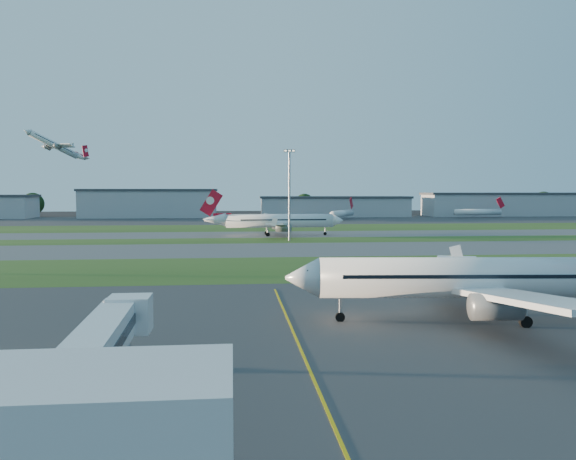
{
  "coord_description": "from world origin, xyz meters",
  "views": [
    {
      "loc": [
        -0.97,
        -49.46,
        14.19
      ],
      "look_at": [
        9.15,
        52.81,
        7.0
      ],
      "focal_mm": 35.0,
      "sensor_mm": 36.0,
      "label": 1
    }
  ],
  "objects": [
    {
      "name": "tree_east",
      "position": [
        115.0,
        267.0,
        6.16
      ],
      "size": [
        10.45,
        10.45,
        11.4
      ],
      "color": "black",
      "rests_on": "ground"
    },
    {
      "name": "apron_far",
      "position": [
        0.0,
        225.0,
        0.01
      ],
      "size": [
        400.0,
        80.0,
        0.01
      ],
      "primitive_type": "cube",
      "color": "#333335",
      "rests_on": "ground"
    },
    {
      "name": "grass_strip_b",
      "position": [
        0.0,
        110.0,
        0.01
      ],
      "size": [
        300.0,
        18.0,
        0.01
      ],
      "primitive_type": "cube",
      "color": "#284918",
      "rests_on": "ground"
    },
    {
      "name": "apron_near",
      "position": [
        0.0,
        0.0,
        0.01
      ],
      "size": [
        300.0,
        70.0,
        0.01
      ],
      "primitive_type": "cube",
      "color": "#333335",
      "rests_on": "ground"
    },
    {
      "name": "ground",
      "position": [
        0.0,
        0.0,
        0.0
      ],
      "size": [
        700.0,
        700.0,
        0.0
      ],
      "primitive_type": "plane",
      "color": "black",
      "rests_on": "ground"
    },
    {
      "name": "taxiway_b",
      "position": [
        0.0,
        132.0,
        0.01
      ],
      "size": [
        300.0,
        26.0,
        0.01
      ],
      "primitive_type": "cube",
      "color": "#515154",
      "rests_on": "ground"
    },
    {
      "name": "hangar_far_east",
      "position": [
        155.0,
        255.0,
        6.64
      ],
      "size": [
        96.9,
        23.0,
        13.2
      ],
      "color": "#979A9F",
      "rests_on": "ground"
    },
    {
      "name": "tree_west",
      "position": [
        -110.0,
        270.0,
        7.14
      ],
      "size": [
        12.1,
        12.1,
        13.2
      ],
      "color": "black",
      "rests_on": "ground"
    },
    {
      "name": "hangar_west",
      "position": [
        -45.0,
        255.0,
        7.64
      ],
      "size": [
        71.4,
        23.0,
        15.2
      ],
      "color": "#979A9F",
      "rests_on": "ground"
    },
    {
      "name": "jet_bridge",
      "position": [
        -9.81,
        -15.24,
        4.01
      ],
      "size": [
        4.2,
        26.9,
        6.2
      ],
      "color": "silver",
      "rests_on": "ground"
    },
    {
      "name": "mini_jet_far",
      "position": [
        126.05,
        230.43,
        3.28
      ],
      "size": [
        28.59,
        6.34,
        9.48
      ],
      "rotation": [
        0.0,
        0.0,
        0.12
      ],
      "color": "white",
      "rests_on": "ground"
    },
    {
      "name": "grass_strip_a",
      "position": [
        0.0,
        52.0,
        0.01
      ],
      "size": [
        300.0,
        34.0,
        0.01
      ],
      "primitive_type": "cube",
      "color": "#284918",
      "rests_on": "ground"
    },
    {
      "name": "tree_mid_east",
      "position": [
        40.0,
        269.0,
        6.81
      ],
      "size": [
        11.55,
        11.55,
        12.6
      ],
      "color": "black",
      "rests_on": "ground"
    },
    {
      "name": "airliner_departing",
      "position": [
        -79.8,
        211.38,
        34.61
      ],
      "size": [
        21.79,
        21.69,
        9.1
      ],
      "rotation": [
        0.0,
        0.0,
        0.78
      ],
      "color": "white"
    },
    {
      "name": "airliner_taxiing",
      "position": [
        13.4,
        127.22,
        4.6
      ],
      "size": [
        41.97,
        35.63,
        13.1
      ],
      "rotation": [
        0.0,
        0.0,
        3.15
      ],
      "color": "white",
      "rests_on": "ground"
    },
    {
      "name": "taxiway_a",
      "position": [
        0.0,
        85.0,
        0.01
      ],
      "size": [
        300.0,
        32.0,
        0.01
      ],
      "primitive_type": "cube",
      "color": "#515154",
      "rests_on": "ground"
    },
    {
      "name": "tree_mid_west",
      "position": [
        -20.0,
        266.0,
        5.84
      ],
      "size": [
        9.9,
        9.9,
        10.8
      ],
      "color": "black",
      "rests_on": "ground"
    },
    {
      "name": "grass_strip_c",
      "position": [
        0.0,
        165.0,
        0.01
      ],
      "size": [
        300.0,
        40.0,
        0.01
      ],
      "primitive_type": "cube",
      "color": "#284918",
      "rests_on": "ground"
    },
    {
      "name": "airliner_parked",
      "position": [
        25.86,
        8.42,
        4.69
      ],
      "size": [
        42.84,
        36.23,
        13.37
      ],
      "rotation": [
        0.0,
        0.0,
        -0.08
      ],
      "color": "white",
      "rests_on": "ground"
    },
    {
      "name": "hangar_east",
      "position": [
        55.0,
        255.0,
        5.64
      ],
      "size": [
        81.6,
        23.0,
        11.2
      ],
      "color": "#979A9F",
      "rests_on": "ground"
    },
    {
      "name": "light_mast_centre",
      "position": [
        15.0,
        108.0,
        14.81
      ],
      "size": [
        3.2,
        0.7,
        25.8
      ],
      "color": "gray",
      "rests_on": "ground"
    },
    {
      "name": "mini_jet_near",
      "position": [
        52.31,
        219.37,
        3.28
      ],
      "size": [
        16.36,
        25.33,
        9.48
      ],
      "rotation": [
        0.0,
        0.0,
        1.02
      ],
      "color": "white",
      "rests_on": "ground"
    },
    {
      "name": "yellow_line",
      "position": [
        5.0,
        0.0,
        0.0
      ],
      "size": [
        0.25,
        60.0,
        0.02
      ],
      "primitive_type": "cube",
      "color": "gold",
      "rests_on": "ground"
    },
    {
      "name": "tree_far_east",
      "position": [
        185.0,
        271.0,
        7.46
      ],
      "size": [
        12.65,
        12.65,
        13.8
      ],
      "color": "black",
      "rests_on": "ground"
    }
  ]
}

